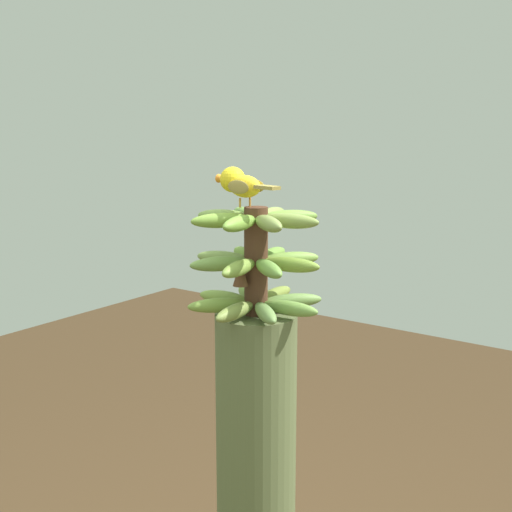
% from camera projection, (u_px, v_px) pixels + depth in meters
% --- Properties ---
extents(banana_bunch, '(0.33, 0.33, 0.26)m').
position_uv_depth(banana_bunch, '(256.00, 262.00, 1.58)').
color(banana_bunch, '#4C2D1E').
rests_on(banana_bunch, banana_tree).
extents(perched_bird, '(0.20, 0.08, 0.09)m').
position_uv_depth(perched_bird, '(240.00, 183.00, 1.55)').
color(perched_bird, '#C68933').
rests_on(perched_bird, banana_bunch).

